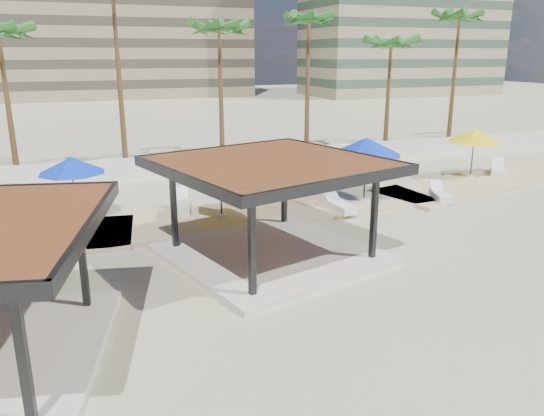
{
  "coord_description": "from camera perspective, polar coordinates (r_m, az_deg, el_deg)",
  "views": [
    {
      "loc": [
        -5.96,
        -14.13,
        6.84
      ],
      "look_at": [
        0.65,
        3.28,
        1.4
      ],
      "focal_mm": 35.0,
      "sensor_mm": 36.0,
      "label": 1
    }
  ],
  "objects": [
    {
      "name": "ground",
      "position": [
        16.79,
        1.91,
        -7.76
      ],
      "size": [
        200.0,
        200.0,
        0.0
      ],
      "primitive_type": "plane",
      "color": "tan",
      "rests_on": "ground"
    },
    {
      "name": "promenade",
      "position": [
        24.18,
        -0.71,
        -0.0
      ],
      "size": [
        44.45,
        7.97,
        0.24
      ],
      "color": "#C6B284",
      "rests_on": "ground"
    },
    {
      "name": "boundary_wall",
      "position": [
        31.34,
        -9.45,
        4.58
      ],
      "size": [
        56.0,
        0.3,
        1.2
      ],
      "primitive_type": "cube",
      "color": "silver",
      "rests_on": "ground"
    },
    {
      "name": "building_mid",
      "position": [
        92.96,
        -15.59,
        20.32
      ],
      "size": [
        38.0,
        16.0,
        30.4
      ],
      "color": "#847259",
      "rests_on": "ground"
    },
    {
      "name": "pavilion_central",
      "position": [
        18.01,
        -0.1,
        0.87
      ],
      "size": [
        8.35,
        8.35,
        3.45
      ],
      "rotation": [
        0.0,
        0.0,
        0.27
      ],
      "color": "beige",
      "rests_on": "ground"
    },
    {
      "name": "umbrella_b",
      "position": [
        22.08,
        -5.58,
        4.31
      ],
      "size": [
        3.2,
        3.2,
        2.45
      ],
      "rotation": [
        0.0,
        0.0,
        0.18
      ],
      "color": "beige",
      "rests_on": "promenade"
    },
    {
      "name": "umbrella_c",
      "position": [
        25.08,
        0.56,
        5.52
      ],
      "size": [
        3.1,
        3.1,
        2.3
      ],
      "rotation": [
        0.0,
        0.0,
        0.22
      ],
      "color": "beige",
      "rests_on": "promenade"
    },
    {
      "name": "umbrella_d",
      "position": [
        24.86,
        10.11,
        6.51
      ],
      "size": [
        3.89,
        3.89,
        2.96
      ],
      "rotation": [
        0.0,
        0.0,
        -0.19
      ],
      "color": "beige",
      "rests_on": "promenade"
    },
    {
      "name": "umbrella_e",
      "position": [
        31.6,
        20.96,
        7.27
      ],
      "size": [
        3.59,
        3.59,
        2.66
      ],
      "rotation": [
        0.0,
        0.0,
        -0.23
      ],
      "color": "beige",
      "rests_on": "promenade"
    },
    {
      "name": "umbrella_f",
      "position": [
        23.76,
        -20.78,
        4.29
      ],
      "size": [
        3.57,
        3.57,
        2.5
      ],
      "rotation": [
        0.0,
        0.0,
        0.33
      ],
      "color": "beige",
      "rests_on": "promenade"
    },
    {
      "name": "lounger_a",
      "position": [
        23.81,
        -9.74,
        0.29
      ],
      "size": [
        1.07,
        2.25,
        0.82
      ],
      "rotation": [
        0.0,
        0.0,
        1.39
      ],
      "color": "silver",
      "rests_on": "promenade"
    },
    {
      "name": "lounger_b",
      "position": [
        26.52,
        17.65,
        1.34
      ],
      "size": [
        1.21,
        1.99,
        0.72
      ],
      "rotation": [
        0.0,
        0.0,
        1.23
      ],
      "color": "silver",
      "rests_on": "promenade"
    },
    {
      "name": "lounger_c",
      "position": [
        23.67,
        7.18,
        0.29
      ],
      "size": [
        0.83,
        2.14,
        0.79
      ],
      "rotation": [
        0.0,
        0.0,
        1.64
      ],
      "color": "silver",
      "rests_on": "promenade"
    },
    {
      "name": "lounger_d",
      "position": [
        33.3,
        23.09,
        3.78
      ],
      "size": [
        1.92,
        2.03,
        0.8
      ],
      "rotation": [
        0.0,
        0.0,
        0.84
      ],
      "color": "silver",
      "rests_on": "promenade"
    },
    {
      "name": "palm_e",
      "position": [
        33.76,
        -5.69,
        18.2
      ],
      "size": [
        3.0,
        3.0,
        9.17
      ],
      "color": "brown",
      "rests_on": "ground"
    },
    {
      "name": "palm_f",
      "position": [
        36.03,
        3.97,
        19.05
      ],
      "size": [
        3.0,
        3.0,
        9.79
      ],
      "color": "brown",
      "rests_on": "ground"
    },
    {
      "name": "palm_g",
      "position": [
        38.53,
        12.68,
        16.52
      ],
      "size": [
        3.0,
        3.0,
        8.36
      ],
      "color": "brown",
      "rests_on": "ground"
    },
    {
      "name": "palm_h",
      "position": [
        42.62,
        19.5,
        18.34
      ],
      "size": [
        3.0,
        3.0,
        10.24
      ],
      "color": "brown",
      "rests_on": "ground"
    }
  ]
}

